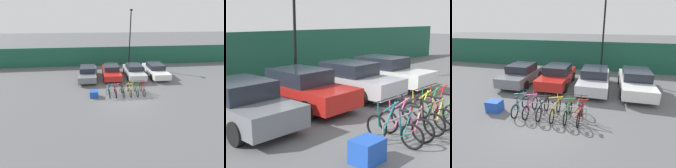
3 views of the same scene
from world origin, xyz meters
TOP-DOWN VIEW (x-y plane):
  - ground_plane at (0.00, 0.00)m, footprint 120.00×120.00m
  - hoarding_wall at (0.00, 9.50)m, footprint 36.00×0.16m
  - bike_rack at (0.11, 0.68)m, footprint 3.47×0.04m
  - bicycle_teal at (-1.36, 0.53)m, footprint 0.68×1.71m
  - bicycle_pink at (-0.82, 0.53)m, footprint 0.68×1.71m
  - bicycle_black at (-0.19, 0.53)m, footprint 0.68×1.71m
  - bicycle_yellow at (0.42, 0.53)m, footprint 0.68×1.71m
  - bicycle_green at (1.01, 0.53)m, footprint 0.68×1.71m
  - bicycle_red at (1.57, 0.53)m, footprint 0.68×1.71m
  - car_grey at (-3.30, 4.50)m, footprint 1.91×3.99m
  - car_red at (-0.74, 4.82)m, footprint 1.91×4.22m
  - car_silver at (1.80, 4.70)m, footprint 1.91×4.31m
  - car_white at (4.34, 4.81)m, footprint 1.91×4.57m
  - lamp_post at (2.03, 8.50)m, footprint 0.24×0.44m
  - cargo_crate at (-2.66, 0.35)m, footprint 0.70×0.56m

SIDE VIEW (x-z plane):
  - ground_plane at x=0.00m, z-range 0.00..0.00m
  - cargo_crate at x=-2.66m, z-range 0.00..0.55m
  - bicycle_teal at x=-1.36m, z-range -0.15..0.90m
  - bicycle_pink at x=-0.82m, z-range -0.15..0.90m
  - bicycle_black at x=-0.19m, z-range -0.15..0.90m
  - bicycle_yellow at x=0.42m, z-range -0.15..0.90m
  - bicycle_green at x=1.01m, z-range -0.15..0.90m
  - bicycle_red at x=1.57m, z-range -0.15..0.90m
  - bike_rack at x=0.11m, z-range 0.20..0.77m
  - car_grey at x=-3.30m, z-range -0.01..1.39m
  - car_red at x=-0.74m, z-range -0.01..1.39m
  - car_silver at x=1.80m, z-range -0.01..1.39m
  - car_white at x=4.34m, z-range -0.01..1.39m
  - hoarding_wall at x=0.00m, z-range 0.00..2.55m
  - lamp_post at x=2.03m, z-range 0.36..7.45m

